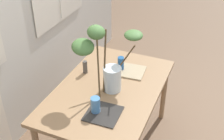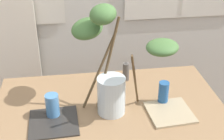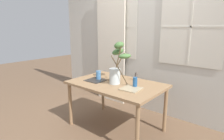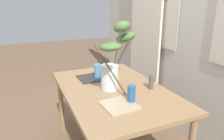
{
  "view_description": "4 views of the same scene",
  "coord_description": "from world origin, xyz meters",
  "px_view_note": "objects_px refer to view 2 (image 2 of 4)",
  "views": [
    {
      "loc": [
        -1.96,
        -0.86,
        2.33
      ],
      "look_at": [
        -0.02,
        -0.04,
        0.95
      ],
      "focal_mm": 47.48,
      "sensor_mm": 36.0,
      "label": 1
    },
    {
      "loc": [
        -0.21,
        -1.54,
        1.85
      ],
      "look_at": [
        0.0,
        -0.03,
        1.01
      ],
      "focal_mm": 51.29,
      "sensor_mm": 36.0,
      "label": 2
    },
    {
      "loc": [
        1.66,
        -2.1,
        1.55
      ],
      "look_at": [
        -0.04,
        -0.05,
        0.93
      ],
      "focal_mm": 30.11,
      "sensor_mm": 36.0,
      "label": 3
    },
    {
      "loc": [
        1.62,
        -0.72,
        1.48
      ],
      "look_at": [
        0.07,
        -0.04,
        0.94
      ],
      "focal_mm": 33.31,
      "sensor_mm": 36.0,
      "label": 4
    }
  ],
  "objects_px": {
    "plate_square_left": "(54,122)",
    "plate_square_right": "(170,112)",
    "pillar_candle": "(126,72)",
    "drinking_glass_blue_left": "(52,106)",
    "vase_with_branches": "(111,65)",
    "drinking_glass_blue_right": "(163,93)",
    "dining_table": "(111,118)"
  },
  "relations": [
    {
      "from": "drinking_glass_blue_left",
      "to": "vase_with_branches",
      "type": "bearing_deg",
      "value": 8.16
    },
    {
      "from": "drinking_glass_blue_left",
      "to": "dining_table",
      "type": "bearing_deg",
      "value": 5.2
    },
    {
      "from": "drinking_glass_blue_right",
      "to": "plate_square_left",
      "type": "xyz_separation_m",
      "value": [
        -0.66,
        -0.11,
        -0.07
      ]
    },
    {
      "from": "dining_table",
      "to": "plate_square_right",
      "type": "distance_m",
      "value": 0.36
    },
    {
      "from": "pillar_candle",
      "to": "plate_square_left",
      "type": "bearing_deg",
      "value": -139.75
    },
    {
      "from": "plate_square_left",
      "to": "plate_square_right",
      "type": "relative_size",
      "value": 1.08
    },
    {
      "from": "dining_table",
      "to": "plate_square_left",
      "type": "height_order",
      "value": "plate_square_left"
    },
    {
      "from": "plate_square_left",
      "to": "plate_square_right",
      "type": "height_order",
      "value": "plate_square_right"
    },
    {
      "from": "drinking_glass_blue_left",
      "to": "plate_square_left",
      "type": "bearing_deg",
      "value": -87.99
    },
    {
      "from": "drinking_glass_blue_right",
      "to": "plate_square_left",
      "type": "distance_m",
      "value": 0.67
    },
    {
      "from": "vase_with_branches",
      "to": "drinking_glass_blue_left",
      "type": "height_order",
      "value": "vase_with_branches"
    },
    {
      "from": "plate_square_right",
      "to": "drinking_glass_blue_left",
      "type": "bearing_deg",
      "value": 174.11
    },
    {
      "from": "vase_with_branches",
      "to": "drinking_glass_blue_left",
      "type": "xyz_separation_m",
      "value": [
        -0.34,
        -0.05,
        -0.21
      ]
    },
    {
      "from": "pillar_candle",
      "to": "vase_with_branches",
      "type": "bearing_deg",
      "value": -116.23
    },
    {
      "from": "drinking_glass_blue_right",
      "to": "plate_square_right",
      "type": "distance_m",
      "value": 0.13
    },
    {
      "from": "plate_square_right",
      "to": "pillar_candle",
      "type": "distance_m",
      "value": 0.45
    },
    {
      "from": "drinking_glass_blue_left",
      "to": "pillar_candle",
      "type": "relative_size",
      "value": 1.02
    },
    {
      "from": "vase_with_branches",
      "to": "plate_square_left",
      "type": "distance_m",
      "value": 0.45
    },
    {
      "from": "drinking_glass_blue_right",
      "to": "plate_square_left",
      "type": "height_order",
      "value": "drinking_glass_blue_right"
    },
    {
      "from": "drinking_glass_blue_left",
      "to": "pillar_candle",
      "type": "bearing_deg",
      "value": 35.22
    },
    {
      "from": "vase_with_branches",
      "to": "plate_square_left",
      "type": "bearing_deg",
      "value": -161.2
    },
    {
      "from": "drinking_glass_blue_left",
      "to": "pillar_candle",
      "type": "height_order",
      "value": "drinking_glass_blue_left"
    },
    {
      "from": "plate_square_left",
      "to": "plate_square_right",
      "type": "distance_m",
      "value": 0.67
    },
    {
      "from": "pillar_candle",
      "to": "dining_table",
      "type": "bearing_deg",
      "value": -115.44
    },
    {
      "from": "drinking_glass_blue_left",
      "to": "drinking_glass_blue_right",
      "type": "distance_m",
      "value": 0.66
    },
    {
      "from": "dining_table",
      "to": "pillar_candle",
      "type": "distance_m",
      "value": 0.37
    },
    {
      "from": "pillar_candle",
      "to": "drinking_glass_blue_left",
      "type": "bearing_deg",
      "value": -144.78
    },
    {
      "from": "vase_with_branches",
      "to": "plate_square_right",
      "type": "bearing_deg",
      "value": -19.64
    },
    {
      "from": "plate_square_left",
      "to": "vase_with_branches",
      "type": "bearing_deg",
      "value": 18.8
    },
    {
      "from": "plate_square_right",
      "to": "pillar_candle",
      "type": "xyz_separation_m",
      "value": [
        -0.19,
        0.41,
        0.06
      ]
    },
    {
      "from": "vase_with_branches",
      "to": "drinking_glass_blue_right",
      "type": "relative_size",
      "value": 4.42
    },
    {
      "from": "vase_with_branches",
      "to": "plate_square_left",
      "type": "xyz_separation_m",
      "value": [
        -0.34,
        -0.11,
        -0.28
      ]
    }
  ]
}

